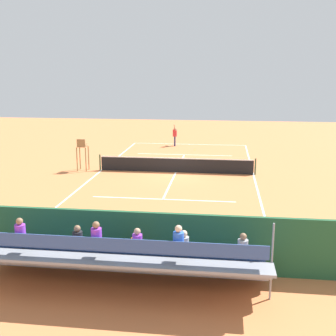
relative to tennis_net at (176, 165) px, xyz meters
The scene contains 11 objects.
ground_plane 0.50m from the tennis_net, ahead, with size 60.00×60.00×0.00m, color #D17542.
court_line_markings 0.50m from the tennis_net, 90.00° to the right, with size 10.10×22.20×0.01m.
tennis_net is the anchor object (origin of this frame).
backdrop_wall 14.01m from the tennis_net, 90.00° to the left, with size 18.00×0.16×2.00m, color #235633.
bleacher_stand 15.40m from the tennis_net, 90.26° to the left, with size 9.06×2.40×2.48m.
umpire_chair 6.26m from the tennis_net, ahead, with size 0.67×0.67×2.14m.
courtside_bench 13.42m from the tennis_net, 98.58° to the left, with size 1.80×0.40×0.93m.
equipment_bag 13.41m from the tennis_net, 91.56° to the left, with size 0.90×0.36×0.36m, color #B22D2D.
tennis_player 10.05m from the tennis_net, 83.06° to the right, with size 0.41×0.55×1.93m.
tennis_racket 9.92m from the tennis_net, 80.40° to the right, with size 0.58×0.35×0.03m.
tennis_ball_near 8.14m from the tennis_net, 94.94° to the right, with size 0.07×0.07×0.07m, color #CCDB33.
Camera 1 is at (-3.02, 27.19, 6.55)m, focal length 45.94 mm.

